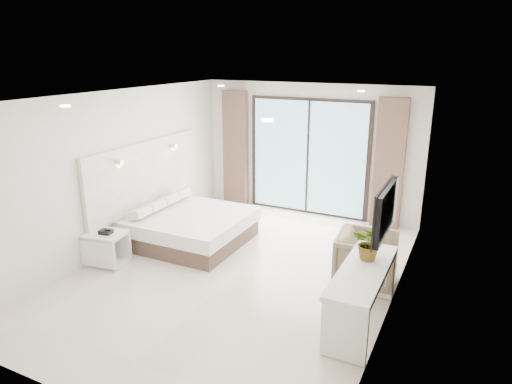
{
  "coord_description": "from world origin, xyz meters",
  "views": [
    {
      "loc": [
        3.06,
        -5.65,
        3.29
      ],
      "look_at": [
        0.11,
        0.4,
        1.21
      ],
      "focal_mm": 32.0,
      "sensor_mm": 36.0,
      "label": 1
    }
  ],
  "objects_px": {
    "bed": "(190,227)",
    "nightstand": "(106,249)",
    "armchair": "(367,257)",
    "console_desk": "(362,284)"
  },
  "relations": [
    {
      "from": "bed",
      "to": "console_desk",
      "type": "relative_size",
      "value": 1.12
    },
    {
      "from": "bed",
      "to": "armchair",
      "type": "bearing_deg",
      "value": -2.67
    },
    {
      "from": "bed",
      "to": "armchair",
      "type": "height_order",
      "value": "armchair"
    },
    {
      "from": "armchair",
      "to": "console_desk",
      "type": "bearing_deg",
      "value": -175.03
    },
    {
      "from": "nightstand",
      "to": "console_desk",
      "type": "bearing_deg",
      "value": -6.94
    },
    {
      "from": "bed",
      "to": "nightstand",
      "type": "height_order",
      "value": "bed"
    },
    {
      "from": "armchair",
      "to": "bed",
      "type": "bearing_deg",
      "value": 82.5
    },
    {
      "from": "bed",
      "to": "nightstand",
      "type": "relative_size",
      "value": 2.89
    },
    {
      "from": "bed",
      "to": "armchair",
      "type": "relative_size",
      "value": 2.25
    },
    {
      "from": "nightstand",
      "to": "console_desk",
      "type": "height_order",
      "value": "console_desk"
    }
  ]
}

